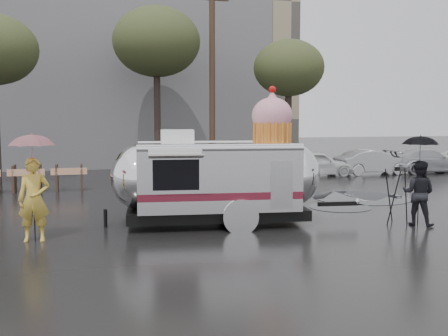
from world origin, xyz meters
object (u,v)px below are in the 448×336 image
object	(u,v)px
person_left	(34,199)
person_right	(419,193)
tripod	(396,190)
airstream_trailer	(220,175)

from	to	relation	value
person_left	person_right	bearing A→B (deg)	0.30
person_right	person_left	bearing A→B (deg)	41.09
tripod	airstream_trailer	bearing A→B (deg)	-178.20
person_left	person_right	world-z (taller)	person_left
airstream_trailer	tripod	bearing A→B (deg)	-7.46
person_left	airstream_trailer	bearing A→B (deg)	14.59
airstream_trailer	person_right	size ratio (longest dim) A/B	4.04
airstream_trailer	person_right	xyz separation A→B (m)	(4.79, -1.49, -0.44)
airstream_trailer	tripod	distance (m)	4.55
tripod	person_left	bearing A→B (deg)	-166.21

